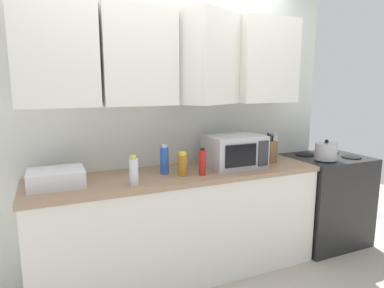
{
  "coord_description": "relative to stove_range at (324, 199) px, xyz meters",
  "views": [
    {
      "loc": [
        -0.97,
        -2.76,
        1.6
      ],
      "look_at": [
        0.13,
        -0.25,
        1.12
      ],
      "focal_mm": 31.04,
      "sensor_mm": 36.0,
      "label": 1
    }
  ],
  "objects": [
    {
      "name": "wall_back_with_cabinets",
      "position": [
        -1.59,
        0.25,
        1.12
      ],
      "size": [
        3.27,
        0.57,
        2.6
      ],
      "color": "silver",
      "rests_on": "ground_plane"
    },
    {
      "name": "counter_run",
      "position": [
        -1.59,
        0.02,
        -0.0
      ],
      "size": [
        2.4,
        0.63,
        0.9
      ],
      "color": "white",
      "rests_on": "ground_plane"
    },
    {
      "name": "stove_range",
      "position": [
        0.0,
        0.0,
        0.0
      ],
      "size": [
        0.76,
        0.64,
        0.91
      ],
      "color": "black",
      "rests_on": "ground_plane"
    },
    {
      "name": "kettle",
      "position": [
        -0.17,
        -0.14,
        0.54
      ],
      "size": [
        0.2,
        0.2,
        0.19
      ],
      "color": "#B2B2B7",
      "rests_on": "stove_range"
    },
    {
      "name": "microwave",
      "position": [
        -1.08,
        0.0,
        0.59
      ],
      "size": [
        0.48,
        0.37,
        0.28
      ],
      "color": "#B7B7BC",
      "rests_on": "counter_run"
    },
    {
      "name": "dish_rack",
      "position": [
        -2.53,
        0.02,
        0.51
      ],
      "size": [
        0.38,
        0.3,
        0.12
      ],
      "primitive_type": "cube",
      "color": "silver",
      "rests_on": "counter_run"
    },
    {
      "name": "knife_block",
      "position": [
        -0.7,
        0.03,
        0.55
      ],
      "size": [
        0.13,
        0.14,
        0.28
      ],
      "color": "brown",
      "rests_on": "counter_run"
    },
    {
      "name": "bottle_blue_cleaner",
      "position": [
        -1.72,
        0.03,
        0.56
      ],
      "size": [
        0.07,
        0.07,
        0.24
      ],
      "color": "#2D56B7",
      "rests_on": "counter_run"
    },
    {
      "name": "bottle_red_sauce",
      "position": [
        -1.45,
        -0.13,
        0.55
      ],
      "size": [
        0.06,
        0.06,
        0.22
      ],
      "color": "red",
      "rests_on": "counter_run"
    },
    {
      "name": "bottle_amber_vinegar",
      "position": [
        -1.6,
        -0.08,
        0.54
      ],
      "size": [
        0.08,
        0.08,
        0.19
      ],
      "color": "#AD701E",
      "rests_on": "counter_run"
    },
    {
      "name": "bottle_clear_tall",
      "position": [
        -2.02,
        -0.17,
        0.55
      ],
      "size": [
        0.07,
        0.07,
        0.22
      ],
      "color": "silver",
      "rests_on": "counter_run"
    },
    {
      "name": "bottle_white_jar",
      "position": [
        -0.51,
        0.2,
        0.56
      ],
      "size": [
        0.06,
        0.06,
        0.24
      ],
      "color": "white",
      "rests_on": "counter_run"
    }
  ]
}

